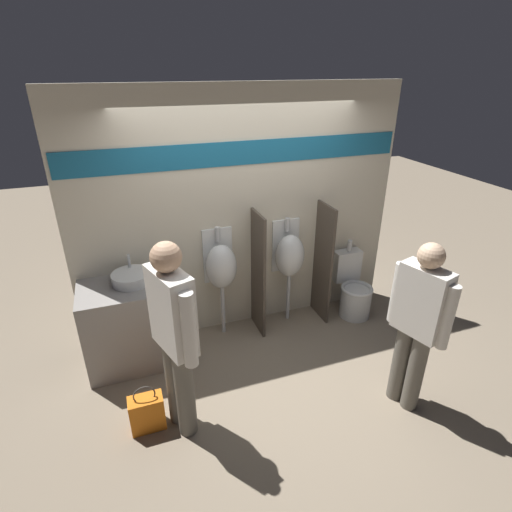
{
  "coord_description": "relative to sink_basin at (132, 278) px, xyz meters",
  "views": [
    {
      "loc": [
        -1.26,
        -3.33,
        2.84
      ],
      "look_at": [
        0.0,
        0.17,
        1.05
      ],
      "focal_mm": 28.0,
      "sensor_mm": 36.0,
      "label": 1
    }
  ],
  "objects": [
    {
      "name": "ground_plane",
      "position": [
        1.25,
        -0.32,
        -0.95
      ],
      "size": [
        16.0,
        16.0,
        0.0
      ],
      "primitive_type": "plane",
      "color": "gray"
    },
    {
      "name": "display_wall",
      "position": [
        1.25,
        0.27,
        0.41
      ],
      "size": [
        3.65,
        0.07,
        2.7
      ],
      "color": "beige",
      "rests_on": "ground_plane"
    },
    {
      "name": "sink_counter",
      "position": [
        -0.05,
        -0.06,
        -0.5
      ],
      "size": [
        0.96,
        0.62,
        0.89
      ],
      "color": "gray",
      "rests_on": "ground_plane"
    },
    {
      "name": "sink_basin",
      "position": [
        0.0,
        0.0,
        0.0
      ],
      "size": [
        0.38,
        0.38,
        0.24
      ],
      "color": "silver",
      "rests_on": "sink_counter"
    },
    {
      "name": "cell_phone",
      "position": [
        0.24,
        -0.19,
        -0.05
      ],
      "size": [
        0.07,
        0.14,
        0.01
      ],
      "color": "black",
      "rests_on": "sink_counter"
    },
    {
      "name": "divider_near_counter",
      "position": [
        1.34,
        0.04,
        -0.23
      ],
      "size": [
        0.03,
        0.41,
        1.44
      ],
      "color": "#4C4238",
      "rests_on": "ground_plane"
    },
    {
      "name": "divider_mid",
      "position": [
        2.16,
        0.04,
        -0.23
      ],
      "size": [
        0.03,
        0.41,
        1.44
      ],
      "color": "#4C4238",
      "rests_on": "ground_plane"
    },
    {
      "name": "urinal_near_counter",
      "position": [
        0.94,
        0.11,
        -0.09
      ],
      "size": [
        0.35,
        0.29,
        1.28
      ],
      "color": "silver",
      "rests_on": "ground_plane"
    },
    {
      "name": "urinal_far",
      "position": [
        1.75,
        0.11,
        -0.09
      ],
      "size": [
        0.35,
        0.29,
        1.28
      ],
      "color": "silver",
      "rests_on": "ground_plane"
    },
    {
      "name": "toilet",
      "position": [
        2.57,
        -0.05,
        -0.64
      ],
      "size": [
        0.39,
        0.55,
        0.91
      ],
      "color": "silver",
      "rests_on": "ground_plane"
    },
    {
      "name": "person_in_vest",
      "position": [
        2.21,
        -1.5,
        -0.06
      ],
      "size": [
        0.29,
        0.54,
        1.61
      ],
      "rotation": [
        0.0,
        0.0,
        1.86
      ],
      "color": "#666056",
      "rests_on": "ground_plane"
    },
    {
      "name": "person_with_lanyard",
      "position": [
        0.24,
        -1.08,
        0.01
      ],
      "size": [
        0.32,
        0.58,
        1.74
      ],
      "rotation": [
        0.0,
        0.0,
        1.89
      ],
      "color": "#666056",
      "rests_on": "ground_plane"
    },
    {
      "name": "shopping_bag",
      "position": [
        -0.05,
        -1.01,
        -0.78
      ],
      "size": [
        0.29,
        0.16,
        0.46
      ],
      "color": "orange",
      "rests_on": "ground_plane"
    }
  ]
}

